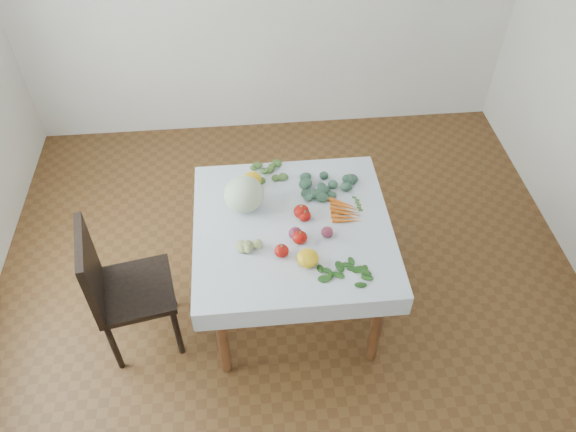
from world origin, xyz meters
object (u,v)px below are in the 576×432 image
chair (117,285)px  carrot_bunch (345,212)px  table (292,238)px  heirloom_back (252,179)px  cabbage (244,194)px

chair → carrot_bunch: bearing=9.9°
table → heirloom_back: heirloom_back is taller
table → chair: bearing=-170.8°
heirloom_back → carrot_bunch: 0.60m
table → carrot_bunch: carrot_bunch is taller
heirloom_back → chair: bearing=-146.4°
chair → table: bearing=9.2°
heirloom_back → carrot_bunch: heirloom_back is taller
table → chair: size_ratio=1.05×
table → heirloom_back: (-0.21, 0.37, 0.14)m
carrot_bunch → cabbage: bearing=169.1°
cabbage → heirloom_back: cabbage is taller
cabbage → heirloom_back: (0.05, 0.19, -0.06)m
chair → cabbage: bearing=24.5°
chair → heirloom_back: 1.00m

